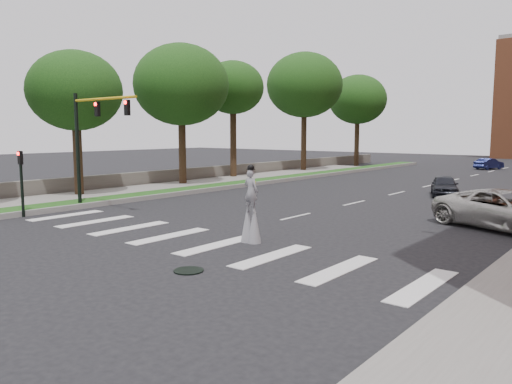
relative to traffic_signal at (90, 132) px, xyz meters
The scene contains 17 objects.
ground_plane 11.04m from the traffic_signal, 17.05° to the right, with size 160.00×160.00×0.00m, color black.
grass_median 17.56m from the traffic_signal, 95.77° to the left, with size 2.00×60.00×0.25m, color #194714.
median_curb 17.48m from the traffic_signal, 92.25° to the left, with size 0.20×60.00×0.28m, color gray.
sidewalk_left 9.37m from the traffic_signal, 123.98° to the left, with size 4.00×60.00×0.18m, color slate.
stone_wall 20.64m from the traffic_signal, 110.80° to the left, with size 0.50×56.00×1.10m, color #58534B.
manhole 14.33m from the traffic_signal, 21.36° to the right, with size 0.90×0.90×0.04m, color black.
traffic_signal is the anchor object (origin of this frame).
secondary_signal 4.17m from the traffic_signal, 98.43° to the right, with size 0.25×0.21×3.23m.
stilt_performer 12.13m from the traffic_signal, ahead, with size 0.84×0.54×2.95m.
suv_crossing 20.46m from the traffic_signal, 22.99° to the left, with size 2.81×6.10×1.69m, color #B5B2AA.
car_near 21.99m from the traffic_signal, 54.02° to the left, with size 1.59×3.96×1.35m, color black.
car_mid 44.90m from the traffic_signal, 78.69° to the left, with size 1.29×3.71×1.22m, color #151B4B.
tree_1 6.33m from the traffic_signal, 155.12° to the left, with size 5.87×5.87×9.19m.
tree_2 12.85m from the traffic_signal, 114.56° to the left, with size 7.23×7.23×10.75m.
tree_3 19.57m from the traffic_signal, 108.52° to the left, with size 5.46×5.46×10.31m.
tree_4 29.35m from the traffic_signal, 100.83° to the left, with size 7.79×7.79×12.20m.
tree_5 40.05m from the traffic_signal, 97.45° to the left, with size 6.87×6.87×10.87m.
Camera 1 is at (13.73, -11.99, 4.16)m, focal length 35.00 mm.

